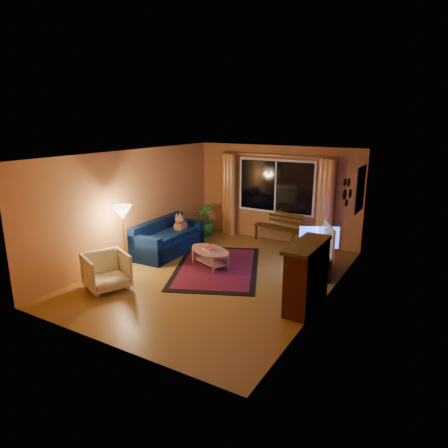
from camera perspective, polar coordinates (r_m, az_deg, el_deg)
The scene contains 22 objects.
floor at distance 8.35m, azimuth -1.05°, elevation -7.51°, with size 4.50×6.00×0.02m, color brown.
ceiling at distance 7.75m, azimuth -1.14°, elevation 9.99°, with size 4.50×6.00×0.02m, color white.
wall_back at distance 10.58m, azimuth 7.48°, elevation 4.32°, with size 4.50×0.02×2.50m, color #B2703B.
wall_left at distance 9.31m, azimuth -13.06°, elevation 2.60°, with size 0.02×6.00×2.50m, color #B2703B.
wall_right at distance 7.08m, azimuth 14.71°, elevation -1.37°, with size 0.02×6.00×2.50m, color #B2703B.
window at distance 10.48m, azimuth 7.37°, elevation 5.34°, with size 2.00×0.02×1.30m, color black.
curtain_rod at distance 10.34m, azimuth 7.42°, elevation 9.67°, with size 0.03×0.03×3.20m, color #BF8C3F.
curtain_left at distance 11.08m, azimuth 0.74°, elevation 4.24°, with size 0.36×0.36×2.24m, color #D7853F.
curtain_right at distance 10.04m, azimuth 14.26°, elevation 2.65°, with size 0.36×0.36×2.24m, color #D7853F.
bench at distance 10.52m, azimuth 7.60°, elevation -1.62°, with size 1.34×0.39×0.40m, color #392908.
potted_plant at distance 11.05m, azimuth -2.67°, elevation 0.60°, with size 0.49×0.49×0.88m, color #235B1E.
sofa at distance 9.72m, azimuth -7.95°, elevation -1.84°, with size 0.84×1.95×0.79m, color #051434.
dog at distance 9.97m, azimuth -6.22°, elevation -0.05°, with size 0.30×0.41×0.45m, color brown, non-canonical shape.
armchair at distance 7.94m, azimuth -16.47°, elevation -6.26°, with size 0.76×0.71×0.78m, color beige.
floor_lamp at distance 8.65m, azimuth -14.10°, elevation -2.09°, with size 0.24×0.24×1.42m, color #BF8C3F.
rug at distance 8.79m, azimuth -1.02°, elevation -6.18°, with size 1.76×2.78×0.02m, color maroon.
coffee_table at distance 8.77m, azimuth -2.00°, elevation -4.91°, with size 1.10×1.10×0.40m, color #A26C56.
tv_console at distance 8.68m, azimuth 13.85°, elevation -5.33°, with size 0.38×1.13×0.47m, color black.
television at distance 8.52m, azimuth 14.07°, elevation -1.98°, with size 1.02×0.13×0.59m, color black.
fireplace at distance 7.00m, azimuth 11.75°, elevation -7.44°, with size 0.40×1.20×1.10m, color maroon.
mirror_cluster at distance 8.20m, azimuth 17.16°, elevation 4.60°, with size 0.06×0.60×0.56m, color black, non-canonical shape.
painting at distance 9.33m, azimuth 18.84°, elevation 4.72°, with size 0.04×0.76×0.96m, color #C54528.
Camera 1 is at (4.04, -6.57, 3.18)m, focal length 32.00 mm.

